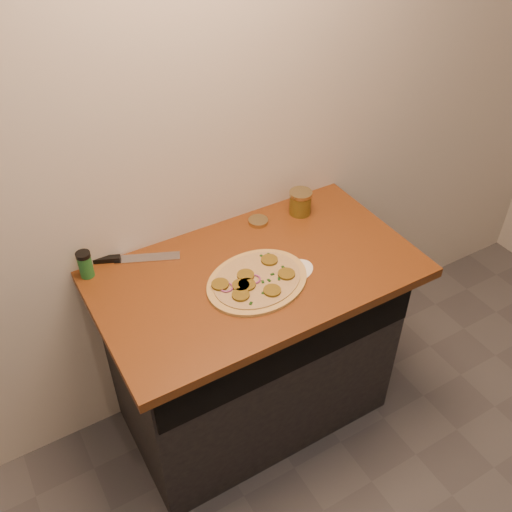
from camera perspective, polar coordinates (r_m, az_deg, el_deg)
cabinet at (r=2.46m, az=-0.33°, el=-9.18°), size 1.10×0.60×0.86m
countertop at (r=2.13m, az=0.03°, el=-1.70°), size 1.20×0.70×0.04m
pizza at (r=2.05m, az=0.06°, el=-2.49°), size 0.46×0.46×0.03m
chefs_knife at (r=2.20m, az=-13.09°, el=-0.27°), size 0.34×0.18×0.02m
mason_jar_lid at (r=2.33m, az=0.22°, el=3.49°), size 0.10×0.10×0.02m
salsa_jar at (r=2.37m, az=4.46°, el=5.37°), size 0.09×0.09×0.10m
spice_shaker at (r=2.14m, az=-16.71°, el=-0.80°), size 0.05×0.05×0.11m
flour_spill at (r=2.11m, az=3.86°, el=-1.54°), size 0.19×0.19×0.00m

